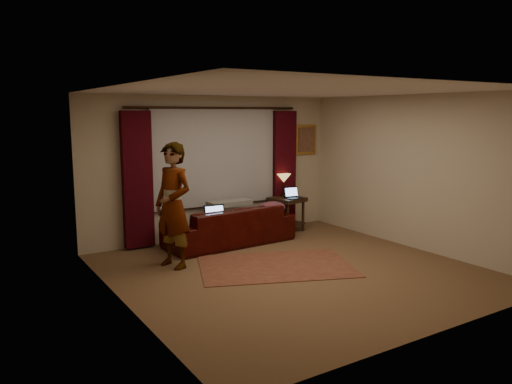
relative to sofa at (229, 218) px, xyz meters
The scene contains 20 objects.
floor 1.89m from the sofa, 88.28° to the right, with size 5.00×5.00×0.01m, color brown.
ceiling 2.82m from the sofa, 88.28° to the right, with size 5.00×5.00×0.02m, color silver.
wall_back 1.07m from the sofa, 85.29° to the left, with size 5.00×0.02×2.60m, color #BFB098.
wall_front 4.41m from the sofa, 89.27° to the right, with size 5.00×0.02×2.60m, color #BFB098.
wall_left 3.17m from the sofa, 143.14° to the right, with size 0.02×5.00×2.60m, color #BFB098.
wall_right 3.25m from the sofa, 35.66° to the right, with size 0.02×5.00×2.60m, color #BFB098.
sheer_curtain 1.20m from the sofa, 84.83° to the left, with size 2.50×0.05×1.80m, color #A2A1A9.
drape_left 1.71m from the sofa, 158.93° to the left, with size 0.50×0.14×2.30m, color #34040C.
drape_right 1.80m from the sofa, 19.70° to the left, with size 0.50×0.14×2.30m, color #34040C.
curtain_rod 2.00m from the sofa, 84.37° to the left, with size 0.04×0.04×3.40m, color black.
picture_frame 2.59m from the sofa, 16.46° to the left, with size 0.50×0.04×0.60m, color #C18A35.
sofa is the anchor object (origin of this frame).
throw_blanket 0.55m from the sofa, 59.95° to the left, with size 0.81×0.32×0.10m, color gray.
clothing_pile 0.83m from the sofa, ahead, with size 0.53×0.41×0.23m, color brown.
laptop_sofa 0.38m from the sofa, 152.32° to the right, with size 0.37×0.40×0.27m, color black, non-canonical shape.
area_rug 1.58m from the sofa, 91.83° to the right, with size 2.26×1.51×0.01m, color brown.
end_table 1.46m from the sofa, 10.25° to the left, with size 0.58×0.58×0.67m, color black.
tiffany_lamp 1.57m from the sofa, 15.88° to the left, with size 0.28×0.28×0.44m, color olive, non-canonical shape.
laptop_table 1.50m from the sofa, ahead, with size 0.29×0.32×0.21m, color black, non-canonical shape.
person 1.60m from the sofa, 151.91° to the right, with size 0.55×0.55×1.87m, color gray.
Camera 1 is at (-4.21, -5.67, 2.29)m, focal length 35.00 mm.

